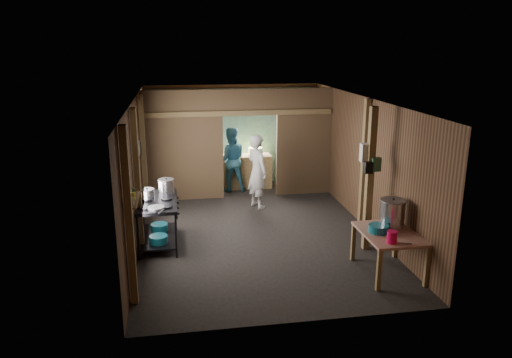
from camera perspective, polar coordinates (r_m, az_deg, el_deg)
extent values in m
cube|color=black|center=(10.00, -0.19, -5.78)|extent=(4.50, 7.00, 0.00)
cube|color=#3E3932|center=(9.37, -0.20, 9.20)|extent=(4.50, 7.00, 0.00)
cube|color=brown|center=(12.99, -2.67, 5.19)|extent=(4.50, 0.00, 2.60)
cube|color=brown|center=(6.33, 4.90, -6.20)|extent=(4.50, 0.00, 2.60)
cube|color=brown|center=(9.51, -13.70, 0.89)|extent=(0.00, 7.00, 2.60)
cube|color=brown|center=(10.19, 12.40, 1.94)|extent=(0.00, 7.00, 2.60)
cube|color=brown|center=(11.63, -8.42, 3.80)|extent=(1.85, 0.10, 2.60)
cube|color=brown|center=(12.02, 5.56, 4.29)|extent=(1.35, 0.10, 2.60)
cube|color=brown|center=(11.60, -0.72, 8.95)|extent=(1.30, 0.10, 0.60)
cube|color=#91C3BA|center=(12.94, -2.64, 4.93)|extent=(4.40, 0.06, 2.50)
cube|color=#9C7D49|center=(12.68, -0.98, 0.90)|extent=(1.20, 0.50, 0.85)
cylinder|color=silver|center=(12.83, -1.53, 7.78)|extent=(0.20, 0.03, 0.20)
cube|color=#9C7D49|center=(7.03, -14.54, -4.41)|extent=(0.10, 0.12, 2.60)
cube|color=#9C7D49|center=(8.74, -13.59, -0.41)|extent=(0.10, 0.12, 2.60)
cube|color=#9C7D49|center=(10.67, -12.89, 2.52)|extent=(0.10, 0.12, 2.60)
cube|color=#9C7D49|center=(9.99, 12.44, 1.65)|extent=(0.10, 0.12, 2.60)
cube|color=#9C7D49|center=(8.88, 13.05, -0.12)|extent=(0.12, 0.12, 2.60)
cube|color=#9C7D49|center=(11.55, -1.92, 7.66)|extent=(4.40, 0.12, 0.12)
cylinder|color=slate|center=(9.82, -13.44, 3.46)|extent=(0.03, 0.34, 0.34)
cylinder|color=black|center=(10.23, -13.26, 3.37)|extent=(0.03, 0.30, 0.30)
cube|color=#9C7D49|center=(7.47, -14.06, -2.38)|extent=(0.14, 0.80, 0.03)
cylinder|color=silver|center=(7.21, -14.23, -2.49)|extent=(0.07, 0.07, 0.10)
cylinder|color=#E7F04B|center=(7.45, -14.09, -1.90)|extent=(0.08, 0.08, 0.10)
cylinder|color=#305D3D|center=(7.66, -13.97, -1.41)|extent=(0.06, 0.06, 0.10)
cube|color=silver|center=(8.82, 12.74, 3.01)|extent=(0.22, 0.15, 0.32)
cube|color=#305D3D|center=(8.78, 13.73, 1.68)|extent=(0.16, 0.12, 0.24)
cube|color=black|center=(8.72, 12.92, 1.30)|extent=(0.14, 0.10, 0.20)
cylinder|color=silver|center=(9.53, -12.38, -1.47)|extent=(0.18, 0.18, 0.09)
cylinder|color=#13667B|center=(9.04, -11.26, -6.87)|extent=(0.33, 0.33, 0.14)
cylinder|color=#13667B|center=(9.61, -11.17, -5.51)|extent=(0.33, 0.33, 0.13)
cylinder|color=#13667B|center=(8.15, 14.05, -5.61)|extent=(0.39, 0.39, 0.12)
cylinder|color=#E30B4F|center=(7.77, 15.52, -6.51)|extent=(0.19, 0.19, 0.19)
cube|color=silver|center=(7.81, 16.55, -7.17)|extent=(0.29, 0.13, 0.01)
cylinder|color=#E7F04B|center=(12.59, -0.08, 3.24)|extent=(0.35, 0.35, 0.19)
cylinder|color=#B7471D|center=(12.53, -2.39, 3.04)|extent=(0.13, 0.13, 0.15)
imported|color=silver|center=(11.05, 0.15, 0.90)|extent=(0.62, 0.72, 1.68)
imported|color=teal|center=(12.32, -2.96, 2.29)|extent=(0.79, 0.62, 1.62)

